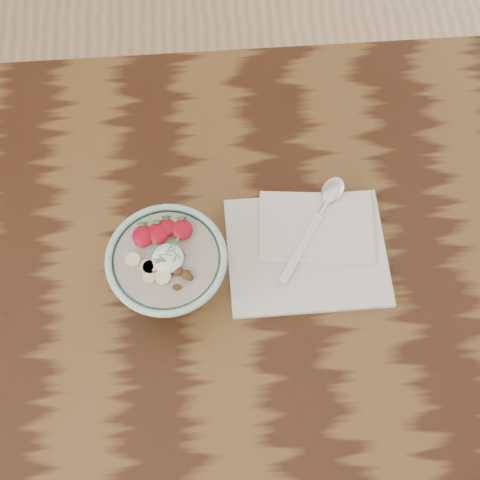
{
  "coord_description": "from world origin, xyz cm",
  "views": [
    {
      "loc": [
        10.49,
        -35.74,
        169.38
      ],
      "look_at": [
        13.26,
        2.81,
        85.19
      ],
      "focal_mm": 50.0,
      "sensor_mm": 36.0,
      "label": 1
    }
  ],
  "objects": [
    {
      "name": "table",
      "position": [
        0.0,
        0.0,
        65.7
      ],
      "size": [
        160.0,
        90.0,
        75.0
      ],
      "color": "black",
      "rests_on": "ground"
    },
    {
      "name": "napkin",
      "position": [
        24.04,
        5.28,
        75.62
      ],
      "size": [
        24.29,
        20.43,
        1.49
      ],
      "rotation": [
        0.0,
        0.0,
        0.01
      ],
      "color": "silver",
      "rests_on": "table"
    },
    {
      "name": "spoon",
      "position": [
        27.25,
        11.79,
        76.93
      ],
      "size": [
        12.83,
        18.32,
        1.06
      ],
      "rotation": [
        0.0,
        0.0,
        -0.57
      ],
      "color": "silver",
      "rests_on": "napkin"
    },
    {
      "name": "breakfast_bowl",
      "position": [
        2.87,
        1.2,
        80.79
      ],
      "size": [
        17.04,
        17.04,
        11.3
      ],
      "rotation": [
        0.0,
        0.0,
        0.21
      ],
      "color": "#9ACFBA",
      "rests_on": "table"
    }
  ]
}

